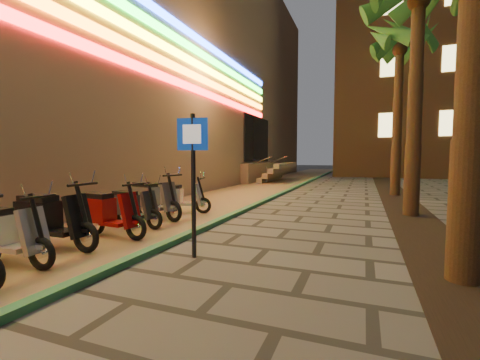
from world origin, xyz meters
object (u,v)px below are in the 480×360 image
at_px(scooter_6, 49,219).
at_px(scooter_10, 179,197).
at_px(scooter_5, 3,233).
at_px(pedestrian_sign, 193,165).
at_px(scooter_8, 132,207).
at_px(scooter_9, 152,199).
at_px(scooter_7, 107,212).

height_order(scooter_6, scooter_10, scooter_6).
bearing_deg(scooter_6, scooter_5, -80.50).
xyz_separation_m(pedestrian_sign, scooter_5, (-2.45, -1.35, -1.00)).
distance_m(pedestrian_sign, scooter_8, 3.08).
bearing_deg(scooter_9, pedestrian_sign, -29.02).
distance_m(scooter_7, scooter_10, 2.88).
relative_size(scooter_7, scooter_9, 0.94).
bearing_deg(scooter_7, scooter_9, 103.61).
distance_m(scooter_5, scooter_7, 1.90).
distance_m(pedestrian_sign, scooter_9, 3.72).
bearing_deg(scooter_7, scooter_6, -102.58).
xyz_separation_m(scooter_6, scooter_7, (0.30, 1.02, -0.03)).
height_order(scooter_5, scooter_8, scooter_5).
xyz_separation_m(pedestrian_sign, scooter_6, (-2.61, -0.47, -0.95)).
bearing_deg(pedestrian_sign, scooter_7, 158.05).
relative_size(scooter_5, scooter_8, 1.04).
bearing_deg(pedestrian_sign, scooter_9, 128.37).
relative_size(pedestrian_sign, scooter_5, 1.46).
bearing_deg(scooter_7, scooter_8, 104.50).
bearing_deg(scooter_9, scooter_8, -67.40).
relative_size(scooter_8, scooter_10, 1.01).
relative_size(scooter_5, scooter_6, 0.91).
relative_size(scooter_9, scooter_10, 1.16).
relative_size(scooter_5, scooter_9, 0.91).
height_order(scooter_6, scooter_7, scooter_6).
bearing_deg(scooter_10, scooter_7, -102.47).
distance_m(scooter_8, scooter_9, 0.96).
height_order(pedestrian_sign, scooter_9, pedestrian_sign).
height_order(pedestrian_sign, scooter_8, pedestrian_sign).
bearing_deg(scooter_8, scooter_5, -80.15).
distance_m(scooter_8, scooter_10, 1.91).
distance_m(pedestrian_sign, scooter_10, 4.31).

